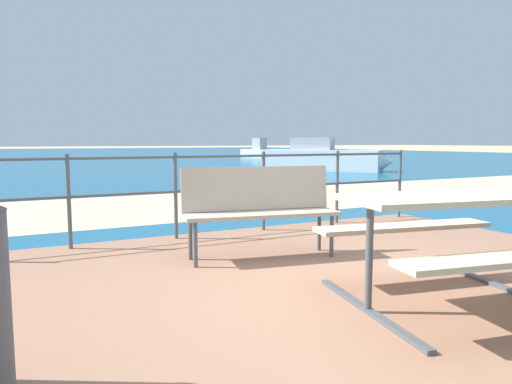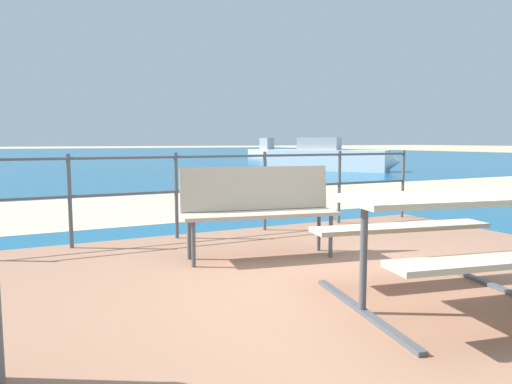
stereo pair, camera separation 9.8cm
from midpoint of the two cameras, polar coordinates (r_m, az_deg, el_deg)
The scene contains 9 objects.
ground_plane at distance 3.91m, azimuth 9.45°, elevation -11.97°, with size 240.00×240.00×0.00m, color tan.
patio_paving at distance 3.90m, azimuth 9.46°, elevation -11.55°, with size 6.40×5.20×0.06m, color #996B51.
sea_water at distance 43.04m, azimuth -24.44°, elevation 3.98°, with size 90.00×90.00×0.01m, color #145B84.
beach_strip at distance 8.98m, azimuth -12.66°, elevation -1.72°, with size 54.00×3.87×0.01m, color beige.
picnic_table at distance 3.56m, azimuth 21.69°, elevation -3.49°, with size 1.73×1.62×0.78m.
park_bench at distance 4.68m, azimuth -0.20°, elevation -1.38°, with size 1.58×0.70×0.90m.
railing_fence at distance 5.84m, azimuth -4.68°, elevation 1.09°, with size 5.94×0.04×1.02m.
boat_near at distance 35.35m, azimuth 0.68°, elevation 4.88°, with size 2.14×4.03×1.45m.
boat_mid at distance 19.75m, azimuth 7.94°, elevation 4.04°, with size 4.11×4.88×1.36m.
Camera 1 is at (-2.29, -2.94, 1.21)m, focal length 33.08 mm.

